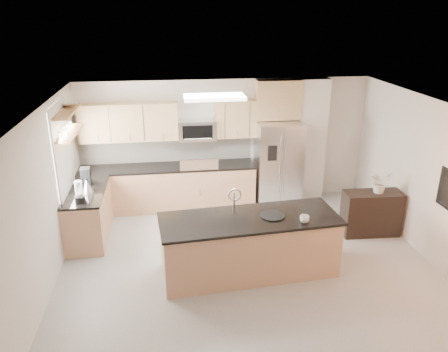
{
  "coord_description": "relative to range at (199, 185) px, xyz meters",
  "views": [
    {
      "loc": [
        -1.19,
        -5.5,
        3.93
      ],
      "look_at": [
        -0.28,
        1.3,
        1.28
      ],
      "focal_mm": 35.0,
      "sensor_mm": 36.0,
      "label": 1
    }
  ],
  "objects": [
    {
      "name": "floor",
      "position": [
        0.6,
        -2.92,
        -0.47
      ],
      "size": [
        6.5,
        6.5,
        0.0
      ],
      "primitive_type": "plane",
      "color": "#B0AFA8",
      "rests_on": "ground"
    },
    {
      "name": "ceiling",
      "position": [
        0.6,
        -2.92,
        2.13
      ],
      "size": [
        6.0,
        6.5,
        0.02
      ],
      "primitive_type": "cube",
      "color": "white",
      "rests_on": "wall_back"
    },
    {
      "name": "wall_back",
      "position": [
        0.6,
        0.33,
        0.83
      ],
      "size": [
        6.0,
        0.02,
        2.6
      ],
      "primitive_type": "cube",
      "color": "beige",
      "rests_on": "floor"
    },
    {
      "name": "wall_left",
      "position": [
        -2.4,
        -2.92,
        0.83
      ],
      "size": [
        0.02,
        6.5,
        2.6
      ],
      "primitive_type": "cube",
      "color": "beige",
      "rests_on": "floor"
    },
    {
      "name": "back_counter",
      "position": [
        -0.63,
        0.01,
        -0.0
      ],
      "size": [
        3.55,
        0.66,
        1.44
      ],
      "color": "tan",
      "rests_on": "floor"
    },
    {
      "name": "left_counter",
      "position": [
        -2.07,
        -1.07,
        -0.01
      ],
      "size": [
        0.66,
        1.5,
        0.92
      ],
      "color": "tan",
      "rests_on": "floor"
    },
    {
      "name": "range",
      "position": [
        0.0,
        0.0,
        0.0
      ],
      "size": [
        0.76,
        0.64,
        1.14
      ],
      "color": "black",
      "rests_on": "floor"
    },
    {
      "name": "upper_cabinets",
      "position": [
        -0.7,
        0.16,
        1.35
      ],
      "size": [
        3.5,
        0.33,
        0.75
      ],
      "color": "tan",
      "rests_on": "wall_back"
    },
    {
      "name": "microwave",
      "position": [
        0.0,
        0.12,
        1.16
      ],
      "size": [
        0.76,
        0.4,
        0.4
      ],
      "color": "silver",
      "rests_on": "upper_cabinets"
    },
    {
      "name": "refrigerator",
      "position": [
        1.66,
        -0.05,
        0.42
      ],
      "size": [
        0.92,
        0.78,
        1.78
      ],
      "color": "silver",
      "rests_on": "floor"
    },
    {
      "name": "partition_column",
      "position": [
        2.42,
        0.18,
        0.83
      ],
      "size": [
        0.6,
        0.3,
        2.6
      ],
      "primitive_type": "cube",
      "color": "beige",
      "rests_on": "floor"
    },
    {
      "name": "window",
      "position": [
        -2.38,
        -1.07,
        1.18
      ],
      "size": [
        0.04,
        1.15,
        1.65
      ],
      "color": "white",
      "rests_on": "wall_left"
    },
    {
      "name": "shelf_lower",
      "position": [
        -2.25,
        -0.97,
        1.48
      ],
      "size": [
        0.3,
        1.2,
        0.04
      ],
      "primitive_type": "cube",
      "color": "olive",
      "rests_on": "wall_left"
    },
    {
      "name": "shelf_upper",
      "position": [
        -2.25,
        -0.97,
        1.85
      ],
      "size": [
        0.3,
        1.2,
        0.04
      ],
      "primitive_type": "cube",
      "color": "olive",
      "rests_on": "wall_left"
    },
    {
      "name": "ceiling_fixture",
      "position": [
        0.2,
        -1.32,
        2.09
      ],
      "size": [
        1.0,
        0.5,
        0.06
      ],
      "primitive_type": "cube",
      "color": "white",
      "rests_on": "ceiling"
    },
    {
      "name": "island",
      "position": [
        0.59,
        -2.57,
        0.0
      ],
      "size": [
        2.82,
        1.2,
        1.37
      ],
      "rotation": [
        0.0,
        0.0,
        0.08
      ],
      "color": "tan",
      "rests_on": "floor"
    },
    {
      "name": "credenza",
      "position": [
        3.04,
        -1.62,
        -0.06
      ],
      "size": [
        1.05,
        0.48,
        0.82
      ],
      "primitive_type": "cube",
      "rotation": [
        0.0,
        0.0,
        -0.04
      ],
      "color": "black",
      "rests_on": "floor"
    },
    {
      "name": "cup",
      "position": [
        1.36,
        -2.82,
        0.53
      ],
      "size": [
        0.17,
        0.17,
        0.11
      ],
      "primitive_type": "imported",
      "rotation": [
        0.0,
        0.0,
        -0.2
      ],
      "color": "white",
      "rests_on": "island"
    },
    {
      "name": "platter",
      "position": [
        0.94,
        -2.57,
        0.49
      ],
      "size": [
        0.45,
        0.45,
        0.02
      ],
      "primitive_type": "cylinder",
      "rotation": [
        0.0,
        0.0,
        -0.21
      ],
      "color": "black",
      "rests_on": "island"
    },
    {
      "name": "blender",
      "position": [
        -2.07,
        -1.59,
        0.61
      ],
      "size": [
        0.17,
        0.17,
        0.38
      ],
      "color": "black",
      "rests_on": "left_counter"
    },
    {
      "name": "kettle",
      "position": [
        -2.02,
        -1.15,
        0.56
      ],
      "size": [
        0.21,
        0.21,
        0.26
      ],
      "color": "silver",
      "rests_on": "left_counter"
    },
    {
      "name": "coffee_maker",
      "position": [
        -2.09,
        -0.8,
        0.6
      ],
      "size": [
        0.18,
        0.22,
        0.32
      ],
      "color": "black",
      "rests_on": "left_counter"
    },
    {
      "name": "bowl",
      "position": [
        -2.25,
        -0.66,
        1.91
      ],
      "size": [
        0.37,
        0.37,
        0.08
      ],
      "primitive_type": "imported",
      "rotation": [
        0.0,
        0.0,
        -0.13
      ],
      "color": "silver",
      "rests_on": "shelf_upper"
    },
    {
      "name": "flower_vase",
      "position": [
        3.13,
        -1.63,
        0.65
      ],
      "size": [
        0.63,
        0.58,
        0.6
      ],
      "primitive_type": "imported",
      "rotation": [
        0.0,
        0.0,
        0.23
      ],
      "color": "beige",
      "rests_on": "credenza"
    }
  ]
}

